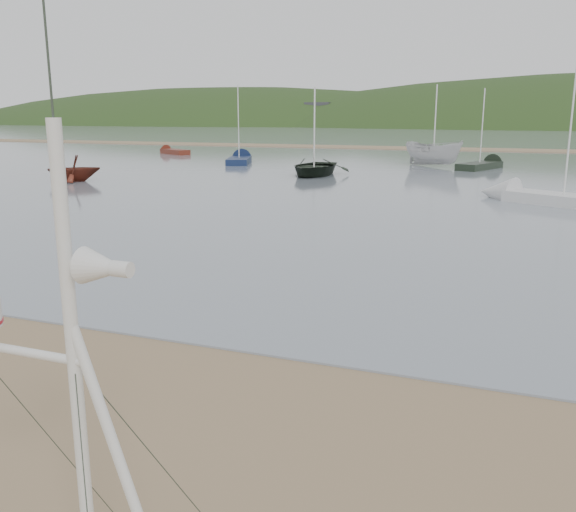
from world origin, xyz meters
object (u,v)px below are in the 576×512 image
(sailboat_blue_near, at_px, (241,159))
(mast_rig, at_px, (75,501))
(boat_red, at_px, (73,156))
(sailboat_white_near, at_px, (526,196))
(boat_dark, at_px, (314,134))
(sailboat_dark_mid, at_px, (489,164))
(boat_white, at_px, (435,132))
(dinghy_red_far, at_px, (169,151))

(sailboat_blue_near, bearing_deg, mast_rig, -66.00)
(boat_red, relative_size, sailboat_white_near, 0.45)
(boat_dark, distance_m, sailboat_dark_mid, 15.32)
(boat_white, bearing_deg, boat_red, 164.88)
(boat_dark, distance_m, boat_white, 12.36)
(boat_white, xyz_separation_m, sailboat_dark_mid, (4.24, 0.15, -2.42))
(mast_rig, xyz_separation_m, boat_red, (-22.84, 27.09, 0.37))
(boat_white, height_order, sailboat_blue_near, sailboat_blue_near)
(sailboat_white_near, height_order, dinghy_red_far, sailboat_white_near)
(boat_dark, distance_m, sailboat_white_near, 15.91)
(boat_red, height_order, sailboat_white_near, sailboat_white_near)
(mast_rig, height_order, boat_red, mast_rig)
(boat_red, bearing_deg, sailboat_blue_near, 130.30)
(boat_red, relative_size, boat_white, 0.57)
(boat_red, xyz_separation_m, sailboat_dark_mid, (23.22, 19.55, -1.26))
(sailboat_white_near, bearing_deg, mast_rig, -96.50)
(boat_white, distance_m, sailboat_white_near, 20.12)
(boat_white, bearing_deg, sailboat_white_near, -130.14)
(boat_dark, distance_m, dinghy_red_far, 27.71)
(dinghy_red_far, bearing_deg, boat_red, -70.14)
(dinghy_red_far, bearing_deg, mast_rig, -58.67)
(mast_rig, height_order, boat_dark, boat_dark)
(boat_red, xyz_separation_m, boat_white, (18.98, 19.39, 1.16))
(boat_white, bearing_deg, sailboat_blue_near, 123.92)
(boat_dark, bearing_deg, sailboat_dark_mid, 44.21)
(mast_rig, xyz_separation_m, boat_white, (-3.86, 46.48, 1.53))
(boat_white, bearing_deg, dinghy_red_far, 106.71)
(mast_rig, relative_size, boat_red, 1.62)
(boat_white, height_order, sailboat_dark_mid, sailboat_dark_mid)
(sailboat_blue_near, bearing_deg, sailboat_white_near, -36.75)
(boat_dark, xyz_separation_m, sailboat_blue_near, (-9.83, 9.24, -2.52))
(boat_red, bearing_deg, mast_rig, -0.94)
(boat_red, distance_m, dinghy_red_far, 27.34)
(mast_rig, bearing_deg, dinghy_red_far, 121.33)
(mast_rig, distance_m, sailboat_blue_near, 49.44)
(boat_red, height_order, dinghy_red_far, boat_red)
(dinghy_red_far, xyz_separation_m, sailboat_blue_near, (12.02, -7.62, 0.01))
(boat_white, height_order, dinghy_red_far, boat_white)
(sailboat_white_near, bearing_deg, sailboat_blue_near, 143.25)
(sailboat_white_near, relative_size, dinghy_red_far, 1.28)
(sailboat_dark_mid, bearing_deg, dinghy_red_far, 169.30)
(boat_dark, relative_size, sailboat_blue_near, 0.77)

